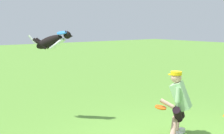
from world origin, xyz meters
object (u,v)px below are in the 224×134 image
person (179,102)px  frisbee_held (161,107)px  frisbee_flying (62,33)px  dog (52,41)px

person → frisbee_held: size_ratio=5.81×
person → frisbee_flying: 2.96m
person → frisbee_flying: size_ratio=5.64×
frisbee_held → person: bearing=158.1°
dog → frisbee_held: size_ratio=3.84×
frisbee_held → dog: bearing=-66.6°
dog → frisbee_held: dog is taller
frisbee_flying → frisbee_held: frisbee_flying is taller
dog → frisbee_flying: dog is taller
dog → frisbee_held: (-1.04, 2.41, -1.21)m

